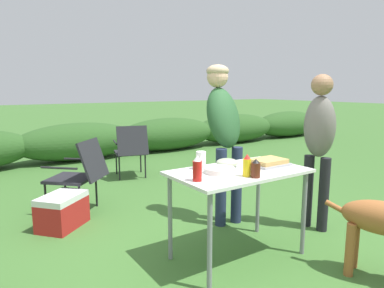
{
  "coord_description": "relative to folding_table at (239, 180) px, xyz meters",
  "views": [
    {
      "loc": [
        -1.8,
        -2.03,
        1.4
      ],
      "look_at": [
        -0.1,
        0.54,
        0.89
      ],
      "focal_mm": 32.0,
      "sensor_mm": 36.0,
      "label": 1
    }
  ],
  "objects": [
    {
      "name": "food_tray",
      "position": [
        0.33,
        -0.0,
        0.1
      ],
      "size": [
        0.32,
        0.25,
        0.06
      ],
      "color": "#9E9EA3",
      "rests_on": "folding_table"
    },
    {
      "name": "standing_person_with_beanie",
      "position": [
        1.03,
        0.02,
        0.27
      ],
      "size": [
        0.26,
        0.34,
        1.53
      ],
      "rotation": [
        0.0,
        0.0,
        -1.44
      ],
      "color": "black",
      "rests_on": "ground"
    },
    {
      "name": "camp_chair_near_hedge",
      "position": [
        0.3,
        2.85,
        -0.2
      ],
      "size": [
        0.6,
        0.69,
        0.83
      ],
      "rotation": [
        0.0,
        0.0,
        -0.26
      ],
      "color": "#232328",
      "rests_on": "ground"
    },
    {
      "name": "bbq_sauce_bottle",
      "position": [
        -0.05,
        -0.24,
        0.14
      ],
      "size": [
        0.07,
        0.07,
        0.14
      ],
      "color": "#562314",
      "rests_on": "folding_table"
    },
    {
      "name": "camp_chair_green_behind_table",
      "position": [
        -0.79,
        1.78,
        -0.2
      ],
      "size": [
        0.75,
        0.74,
        0.83
      ],
      "rotation": [
        0.0,
        0.0,
        0.81
      ],
      "color": "#232328",
      "rests_on": "ground"
    },
    {
      "name": "standing_person_in_olive_jacket",
      "position": [
        0.4,
        0.71,
        0.37
      ],
      "size": [
        0.39,
        0.51,
        1.63
      ],
      "rotation": [
        0.0,
        0.0,
        -0.1
      ],
      "color": "#232D4C",
      "rests_on": "ground"
    },
    {
      "name": "ground_plane",
      "position": [
        0.0,
        0.0,
        -0.66
      ],
      "size": [
        60.0,
        60.0,
        0.0
      ],
      "primitive_type": "plane",
      "color": "#3D6B2D"
    },
    {
      "name": "mustard_bottle",
      "position": [
        -0.08,
        -0.18,
        0.16
      ],
      "size": [
        0.06,
        0.06,
        0.17
      ],
      "color": "yellow",
      "rests_on": "folding_table"
    },
    {
      "name": "folding_table",
      "position": [
        0.0,
        0.0,
        0.0
      ],
      "size": [
        1.1,
        0.64,
        0.74
      ],
      "color": "silver",
      "rests_on": "ground"
    },
    {
      "name": "plate_stack",
      "position": [
        -0.18,
        0.02,
        0.1
      ],
      "size": [
        0.25,
        0.25,
        0.04
      ],
      "primitive_type": "cylinder",
      "color": "white",
      "rests_on": "folding_table"
    },
    {
      "name": "paper_cup_stack",
      "position": [
        -0.23,
        0.2,
        0.15
      ],
      "size": [
        0.08,
        0.08,
        0.15
      ],
      "primitive_type": "cylinder",
      "color": "white",
      "rests_on": "folding_table"
    },
    {
      "name": "shrub_hedge",
      "position": [
        0.0,
        4.68,
        -0.3
      ],
      "size": [
        14.4,
        0.9,
        0.73
      ],
      "color": "#2D5623",
      "rests_on": "ground"
    },
    {
      "name": "cooler_box",
      "position": [
        -1.07,
        1.44,
        -0.49
      ],
      "size": [
        0.57,
        0.56,
        0.34
      ],
      "rotation": [
        0.0,
        0.0,
        3.86
      ],
      "color": "#B21E1E",
      "rests_on": "ground"
    },
    {
      "name": "ketchup_bottle",
      "position": [
        -0.46,
        -0.08,
        0.17
      ],
      "size": [
        0.07,
        0.07,
        0.19
      ],
      "color": "red",
      "rests_on": "folding_table"
    },
    {
      "name": "mixing_bowl",
      "position": [
        0.0,
        0.15,
        0.11
      ],
      "size": [
        0.19,
        0.19,
        0.07
      ],
      "primitive_type": "ellipsoid",
      "color": "#ADBC99",
      "rests_on": "folding_table"
    }
  ]
}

